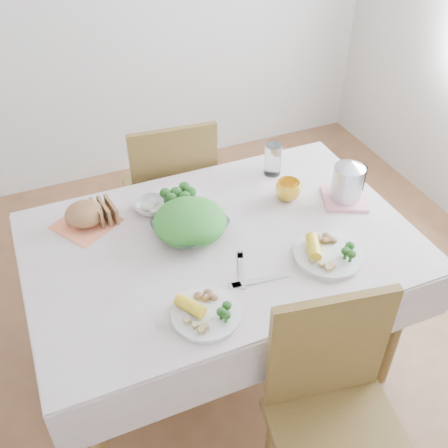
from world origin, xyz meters
name	(u,v)px	position (x,y,z in m)	size (l,w,h in m)	color
floor	(222,358)	(0.00, 0.00, 0.00)	(3.60, 3.60, 0.00)	brown
dining_table	(222,306)	(0.00, 0.00, 0.38)	(1.40, 0.90, 0.75)	brown
tablecloth	(221,241)	(0.00, 0.00, 0.76)	(1.50, 1.00, 0.01)	beige
chair_near	(342,444)	(0.10, -0.78, 0.47)	(0.43, 0.43, 0.96)	brown
chair_far	(169,194)	(0.02, 0.76, 0.46)	(0.43, 0.43, 0.96)	brown
salad_bowl	(190,228)	(-0.10, 0.08, 0.80)	(0.27, 0.27, 0.07)	white
dinner_plate_left	(206,314)	(-0.20, -0.34, 0.77)	(0.24, 0.24, 0.02)	white
dinner_plate_right	(328,255)	(0.33, -0.25, 0.77)	(0.26, 0.26, 0.02)	white
broccoli_plate	(177,204)	(-0.09, 0.28, 0.77)	(0.25, 0.25, 0.02)	beige
napkin	(86,223)	(-0.47, 0.30, 0.76)	(0.22, 0.22, 0.00)	#FF8358
bread_loaf	(84,213)	(-0.47, 0.30, 0.82)	(0.16, 0.15, 0.09)	brown
fruit_bowl	(151,206)	(-0.20, 0.29, 0.78)	(0.14, 0.14, 0.04)	white
yellow_mug	(288,190)	(0.37, 0.14, 0.80)	(0.11, 0.11, 0.09)	yellow
glass_tumbler	(273,161)	(0.40, 0.34, 0.83)	(0.08, 0.08, 0.15)	white
pink_tray	(344,198)	(0.59, 0.04, 0.77)	(0.18, 0.18, 0.01)	pink
electric_kettle	(348,176)	(0.59, 0.04, 0.88)	(0.13, 0.13, 0.18)	#B2B5BA
fork_right	(241,271)	(0.00, -0.19, 0.76)	(0.02, 0.19, 0.00)	silver
knife	(261,280)	(0.05, -0.26, 0.76)	(0.03, 0.22, 0.00)	silver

